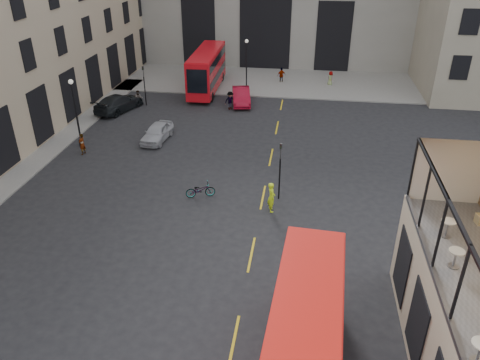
# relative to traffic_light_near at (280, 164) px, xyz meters

# --- Properties ---
(ground) EXTENTS (140.00, 140.00, 0.00)m
(ground) POSITION_rel_traffic_light_near_xyz_m (1.00, -12.00, -2.42)
(ground) COLOR black
(ground) RESTS_ON ground
(host_frontage) EXTENTS (3.00, 11.00, 4.50)m
(host_frontage) POSITION_rel_traffic_light_near_xyz_m (7.50, -12.00, -0.17)
(host_frontage) COLOR tan
(host_frontage) RESTS_ON ground
(cafe_floor) EXTENTS (3.00, 10.00, 0.10)m
(cafe_floor) POSITION_rel_traffic_light_near_xyz_m (7.50, -12.00, 2.12)
(cafe_floor) COLOR slate
(cafe_floor) RESTS_ON host_frontage
(pavement_far) EXTENTS (40.00, 12.00, 0.12)m
(pavement_far) POSITION_rel_traffic_light_near_xyz_m (-5.00, 26.00, -2.36)
(pavement_far) COLOR slate
(pavement_far) RESTS_ON ground
(traffic_light_near) EXTENTS (0.16, 0.20, 3.80)m
(traffic_light_near) POSITION_rel_traffic_light_near_xyz_m (0.00, 0.00, 0.00)
(traffic_light_near) COLOR black
(traffic_light_near) RESTS_ON ground
(traffic_light_far) EXTENTS (0.16, 0.20, 3.80)m
(traffic_light_far) POSITION_rel_traffic_light_near_xyz_m (-14.00, 16.00, 0.00)
(traffic_light_far) COLOR black
(traffic_light_far) RESTS_ON ground
(street_lamp_a) EXTENTS (0.36, 0.36, 5.33)m
(street_lamp_a) POSITION_rel_traffic_light_near_xyz_m (-16.00, 6.00, -0.03)
(street_lamp_a) COLOR black
(street_lamp_a) RESTS_ON ground
(street_lamp_b) EXTENTS (0.36, 0.36, 5.33)m
(street_lamp_b) POSITION_rel_traffic_light_near_xyz_m (-5.00, 22.00, -0.03)
(street_lamp_b) COLOR black
(street_lamp_b) RESTS_ON ground
(bus_near) EXTENTS (3.04, 10.54, 4.15)m
(bus_near) POSITION_rel_traffic_light_near_xyz_m (1.75, -14.46, -0.09)
(bus_near) COLOR red
(bus_near) RESTS_ON ground
(bus_far) EXTENTS (2.66, 10.45, 4.15)m
(bus_far) POSITION_rel_traffic_light_near_xyz_m (-9.10, 21.61, -0.10)
(bus_far) COLOR red
(bus_far) RESTS_ON ground
(car_a) EXTENTS (1.99, 4.19, 1.38)m
(car_a) POSITION_rel_traffic_light_near_xyz_m (-10.36, 7.88, -1.73)
(car_a) COLOR #A3A4AB
(car_a) RESTS_ON ground
(car_b) EXTENTS (2.49, 4.91, 1.54)m
(car_b) POSITION_rel_traffic_light_near_xyz_m (-4.96, 17.79, -1.65)
(car_b) COLOR maroon
(car_b) RESTS_ON ground
(car_c) EXTENTS (3.83, 5.81, 1.56)m
(car_c) POSITION_rel_traffic_light_near_xyz_m (-16.00, 14.15, -1.64)
(car_c) COLOR black
(car_c) RESTS_ON ground
(bicycle) EXTENTS (1.99, 1.23, 0.99)m
(bicycle) POSITION_rel_traffic_light_near_xyz_m (-4.96, -0.48, -1.93)
(bicycle) COLOR gray
(bicycle) RESTS_ON ground
(cyclist) EXTENTS (0.63, 0.79, 1.90)m
(cyclist) POSITION_rel_traffic_light_near_xyz_m (-0.36, -1.52, -1.47)
(cyclist) COLOR #DAFF1A
(cyclist) RESTS_ON ground
(pedestrian_a) EXTENTS (0.89, 0.78, 1.55)m
(pedestrian_a) POSITION_rel_traffic_light_near_xyz_m (-14.59, 15.69, -1.65)
(pedestrian_a) COLOR gray
(pedestrian_a) RESTS_ON ground
(pedestrian_b) EXTENTS (1.29, 1.16, 1.74)m
(pedestrian_b) POSITION_rel_traffic_light_near_xyz_m (-5.74, 16.01, -1.56)
(pedestrian_b) COLOR gray
(pedestrian_b) RESTS_ON ground
(pedestrian_c) EXTENTS (1.08, 0.85, 1.71)m
(pedestrian_c) POSITION_rel_traffic_light_near_xyz_m (-1.55, 25.36, -1.57)
(pedestrian_c) COLOR gray
(pedestrian_c) RESTS_ON ground
(pedestrian_d) EXTENTS (0.87, 0.91, 1.57)m
(pedestrian_d) POSITION_rel_traffic_light_near_xyz_m (3.80, 25.16, -1.64)
(pedestrian_d) COLOR gray
(pedestrian_d) RESTS_ON ground
(pedestrian_e) EXTENTS (0.50, 0.66, 1.64)m
(pedestrian_e) POSITION_rel_traffic_light_near_xyz_m (-15.18, 4.54, -1.60)
(pedestrian_e) COLOR gray
(pedestrian_e) RESTS_ON ground
(cafe_table_near) EXTENTS (0.55, 0.55, 0.69)m
(cafe_table_near) POSITION_rel_traffic_light_near_xyz_m (6.41, -15.87, 2.63)
(cafe_table_near) COLOR white
(cafe_table_near) RESTS_ON cafe_floor
(cafe_table_mid) EXTENTS (0.55, 0.55, 0.68)m
(cafe_table_mid) POSITION_rel_traffic_light_near_xyz_m (6.81, -11.66, 2.63)
(cafe_table_mid) COLOR beige
(cafe_table_mid) RESTS_ON cafe_floor
(cafe_table_far) EXTENTS (0.56, 0.56, 0.70)m
(cafe_table_far) POSITION_rel_traffic_light_near_xyz_m (6.99, -9.77, 2.64)
(cafe_table_far) COLOR silver
(cafe_table_far) RESTS_ON cafe_floor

